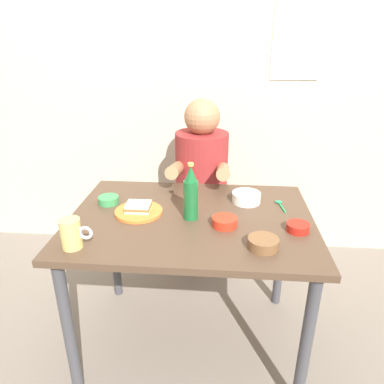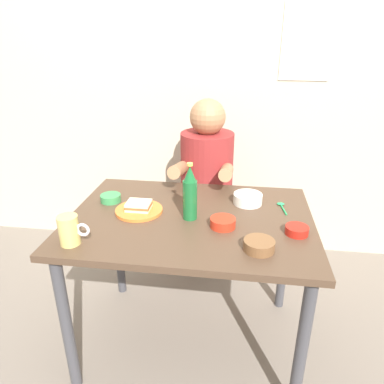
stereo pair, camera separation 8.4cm
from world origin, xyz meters
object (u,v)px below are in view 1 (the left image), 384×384
person_seated (201,166)px  beer_bottle (190,194)px  stool (201,225)px  beer_mug (72,234)px  sandwich (138,207)px  sambal_bowl_red (298,227)px  dining_table (191,234)px  plate_orange (139,212)px

person_seated → beer_bottle: (-0.01, -0.63, 0.09)m
stool → beer_mug: size_ratio=3.57×
sandwich → beer_bottle: (0.24, -0.03, 0.09)m
beer_mug → beer_bottle: 0.52m
beer_mug → beer_bottle: size_ratio=0.48×
stool → sambal_bowl_red: sambal_bowl_red is taller
person_seated → sandwich: (-0.26, -0.60, 0.01)m
stool → beer_mug: beer_mug is taller
stool → person_seated: size_ratio=0.63×
person_seated → beer_mug: (-0.44, -0.91, 0.03)m
dining_table → person_seated: person_seated is taller
dining_table → sandwich: size_ratio=10.00×
dining_table → beer_mug: size_ratio=8.73×
stool → plate_orange: 0.78m
person_seated → sambal_bowl_red: size_ratio=7.49×
beer_bottle → sambal_bowl_red: size_ratio=2.73×
dining_table → sambal_bowl_red: bearing=-11.5°
person_seated → beer_mug: 1.02m
plate_orange → sambal_bowl_red: size_ratio=2.29×
dining_table → person_seated: size_ratio=1.53×
stool → person_seated: (-0.00, -0.01, 0.42)m
plate_orange → beer_bottle: beer_bottle is taller
stool → beer_mug: bearing=-115.6°
sandwich → beer_mug: bearing=-121.3°
stool → sandwich: 0.79m
person_seated → beer_bottle: person_seated is taller
sandwich → plate_orange: bearing=90.0°
person_seated → beer_bottle: 0.64m
person_seated → beer_mug: bearing=-115.9°
dining_table → plate_orange: (-0.25, 0.01, 0.10)m
dining_table → sambal_bowl_red: size_ratio=11.46×
sandwich → beer_mug: beer_mug is taller
dining_table → plate_orange: bearing=176.6°
plate_orange → sandwich: bearing=-90.0°
sandwich → person_seated: bearing=67.1°
person_seated → beer_mug: size_ratio=5.71×
person_seated → plate_orange: size_ratio=3.27×
plate_orange → sambal_bowl_red: bearing=-8.8°
dining_table → stool: size_ratio=2.44×
dining_table → plate_orange: size_ratio=5.00×
dining_table → plate_orange: 0.27m
plate_orange → beer_bottle: size_ratio=0.84×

